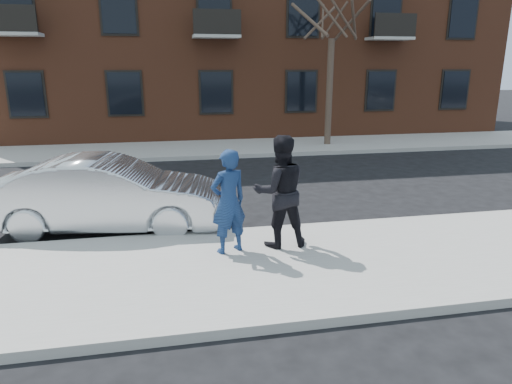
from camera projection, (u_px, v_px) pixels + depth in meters
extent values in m
plane|color=black|center=(296.00, 264.00, 7.90)|extent=(100.00, 100.00, 0.00)
cube|color=gray|center=(300.00, 267.00, 7.65)|extent=(50.00, 3.50, 0.15)
cube|color=#999691|center=(275.00, 230.00, 9.35)|extent=(50.00, 0.10, 0.15)
cube|color=gray|center=(220.00, 148.00, 18.52)|extent=(50.00, 3.50, 0.15)
cube|color=#999691|center=(225.00, 157.00, 16.82)|extent=(50.00, 0.10, 0.15)
cube|color=brown|center=(240.00, 12.00, 23.67)|extent=(24.00, 10.00, 12.00)
cube|color=black|center=(26.00, 95.00, 18.15)|extent=(1.30, 0.06, 1.70)
cube|color=black|center=(301.00, 92.00, 20.27)|extent=(1.30, 0.06, 1.70)
cube|color=black|center=(455.00, 90.00, 21.68)|extent=(1.30, 0.06, 1.70)
cube|color=black|center=(15.00, 9.00, 17.29)|extent=(1.30, 0.06, 1.70)
cube|color=black|center=(303.00, 15.00, 19.41)|extent=(1.30, 0.06, 1.70)
cube|color=black|center=(463.00, 18.00, 20.82)|extent=(1.30, 0.06, 1.70)
cylinder|color=#34271F|center=(329.00, 93.00, 18.53)|extent=(0.26, 0.26, 4.20)
imported|color=#B7BABF|center=(109.00, 194.00, 9.38)|extent=(4.83, 2.25, 1.53)
imported|color=navy|center=(228.00, 202.00, 7.85)|extent=(0.78, 0.66, 1.84)
cube|color=black|center=(219.00, 183.00, 7.92)|extent=(0.11, 0.14, 0.08)
imported|color=black|center=(280.00, 192.00, 8.12)|extent=(1.00, 0.78, 2.03)
cube|color=black|center=(269.00, 189.00, 8.25)|extent=(0.09, 0.15, 0.06)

